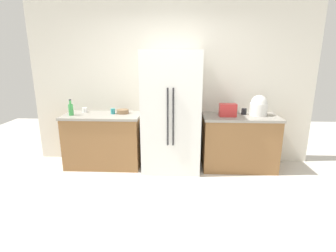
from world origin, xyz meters
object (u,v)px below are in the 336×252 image
object	(u,v)px
cup_b	(113,111)
bowl_a	(123,111)
bottle_a	(71,109)
cup_a	(244,111)
cup_c	(85,110)
rice_cooker	(259,106)
refrigerator	(171,112)
toaster	(228,110)

from	to	relation	value
cup_b	bowl_a	size ratio (longest dim) A/B	0.45
cup_b	bowl_a	distance (m)	0.16
bottle_a	cup_a	distance (m)	2.79
cup_a	cup_c	distance (m)	2.65
rice_cooker	cup_b	bearing A→B (deg)	-179.66
rice_cooker	cup_b	world-z (taller)	rice_cooker
refrigerator	bowl_a	size ratio (longest dim) A/B	9.61
cup_b	cup_c	world-z (taller)	cup_b
rice_cooker	bottle_a	world-z (taller)	rice_cooker
bottle_a	bowl_a	xyz separation A→B (m)	(0.79, 0.18, -0.07)
cup_a	cup_c	world-z (taller)	cup_a
refrigerator	toaster	size ratio (longest dim) A/B	7.22
refrigerator	cup_b	world-z (taller)	refrigerator
cup_b	toaster	bearing A→B (deg)	-3.14
cup_b	refrigerator	bearing A→B (deg)	-6.51
cup_a	cup_b	xyz separation A→B (m)	(-2.14, -0.06, -0.00)
refrigerator	bottle_a	size ratio (longest dim) A/B	7.33
bottle_a	cup_b	size ratio (longest dim) A/B	2.94
rice_cooker	bottle_a	bearing A→B (deg)	-177.21
rice_cooker	bowl_a	bearing A→B (deg)	179.22
bottle_a	cup_b	world-z (taller)	bottle_a
bottle_a	cup_a	bearing A→B (deg)	4.01
refrigerator	cup_c	world-z (taller)	refrigerator
bottle_a	bowl_a	size ratio (longest dim) A/B	1.31
cup_a	cup_c	bearing A→B (deg)	178.94
cup_b	cup_c	xyz separation A→B (m)	(-0.51, 0.11, -0.01)
refrigerator	bowl_a	bearing A→B (deg)	169.26
bowl_a	cup_b	bearing A→B (deg)	-163.85
cup_b	cup_c	bearing A→B (deg)	167.66
toaster	cup_c	size ratio (longest dim) A/B	3.25
refrigerator	cup_a	size ratio (longest dim) A/B	19.63
cup_b	bottle_a	bearing A→B (deg)	-168.36
cup_c	toaster	bearing A→B (deg)	-5.16
refrigerator	cup_b	distance (m)	0.97
toaster	cup_a	distance (m)	0.34
cup_b	bowl_a	world-z (taller)	cup_b
cup_c	bowl_a	bearing A→B (deg)	-5.83
toaster	cup_c	xyz separation A→B (m)	(-2.36, 0.21, -0.06)
rice_cooker	refrigerator	bearing A→B (deg)	-174.91
cup_a	cup_b	distance (m)	2.14
cup_a	bowl_a	world-z (taller)	cup_a
toaster	cup_b	size ratio (longest dim) A/B	2.99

